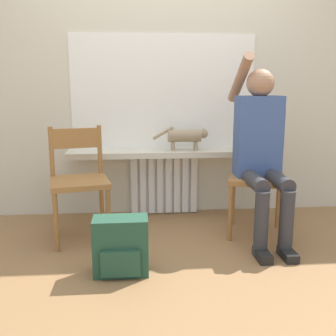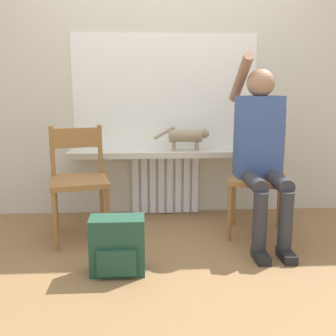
{
  "view_description": "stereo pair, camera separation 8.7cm",
  "coord_description": "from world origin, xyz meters",
  "px_view_note": "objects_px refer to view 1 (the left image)",
  "views": [
    {
      "loc": [
        -0.27,
        -2.38,
        1.17
      ],
      "look_at": [
        0.0,
        0.71,
        0.52
      ],
      "focal_mm": 42.0,
      "sensor_mm": 36.0,
      "label": 1
    },
    {
      "loc": [
        -0.18,
        -2.38,
        1.17
      ],
      "look_at": [
        0.0,
        0.71,
        0.52
      ],
      "focal_mm": 42.0,
      "sensor_mm": 36.0,
      "label": 2
    }
  ],
  "objects_px": {
    "chair_right": "(257,176)",
    "backpack": "(121,246)",
    "chair_left": "(79,180)",
    "person": "(261,146)",
    "cat": "(186,136)"
  },
  "relations": [
    {
      "from": "chair_right",
      "to": "backpack",
      "type": "relative_size",
      "value": 2.36
    },
    {
      "from": "chair_left",
      "to": "person",
      "type": "relative_size",
      "value": 0.61
    },
    {
      "from": "chair_right",
      "to": "backpack",
      "type": "bearing_deg",
      "value": -132.05
    },
    {
      "from": "person",
      "to": "cat",
      "type": "relative_size",
      "value": 2.9
    },
    {
      "from": "chair_left",
      "to": "cat",
      "type": "relative_size",
      "value": 1.77
    },
    {
      "from": "cat",
      "to": "chair_right",
      "type": "bearing_deg",
      "value": -39.32
    },
    {
      "from": "person",
      "to": "cat",
      "type": "xyz_separation_m",
      "value": [
        -0.5,
        0.52,
        0.01
      ]
    },
    {
      "from": "chair_left",
      "to": "chair_right",
      "type": "xyz_separation_m",
      "value": [
        1.4,
        -0.0,
        0.0
      ]
    },
    {
      "from": "chair_left",
      "to": "backpack",
      "type": "distance_m",
      "value": 0.77
    },
    {
      "from": "chair_right",
      "to": "backpack",
      "type": "height_order",
      "value": "chair_right"
    },
    {
      "from": "person",
      "to": "backpack",
      "type": "height_order",
      "value": "person"
    },
    {
      "from": "chair_left",
      "to": "chair_right",
      "type": "distance_m",
      "value": 1.4
    },
    {
      "from": "chair_left",
      "to": "cat",
      "type": "height_order",
      "value": "chair_left"
    },
    {
      "from": "backpack",
      "to": "chair_right",
      "type": "bearing_deg",
      "value": 30.85
    },
    {
      "from": "chair_right",
      "to": "cat",
      "type": "xyz_separation_m",
      "value": [
        -0.51,
        0.42,
        0.27
      ]
    }
  ]
}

